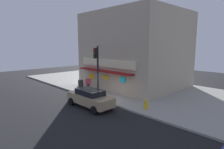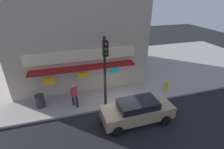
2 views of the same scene
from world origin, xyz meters
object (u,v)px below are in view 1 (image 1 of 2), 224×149
Objects in this scene: fire_hydrant at (146,105)px; trash_can at (81,84)px; pedestrian at (88,84)px; parked_car_tan at (90,98)px; traffic_light at (97,65)px.

trash_can is at bearing 177.21° from fire_hydrant.
fire_hydrant is 0.44× the size of pedestrian.
fire_hydrant is at bearing 34.90° from parked_car_tan.
traffic_light is 1.10× the size of parked_car_tan.
parked_car_tan is at bearing -145.10° from fire_hydrant.
pedestrian reaches higher than parked_car_tan.
traffic_light is 2.85× the size of pedestrian.
pedestrian is 0.39× the size of parked_car_tan.
parked_car_tan is (3.60, -2.46, -0.31)m from pedestrian.
trash_can reaches higher than fire_hydrant.
traffic_light is 5.27m from trash_can.
traffic_light is 5.26× the size of trash_can.
pedestrian is 4.37m from parked_car_tan.
trash_can is 0.21× the size of parked_car_tan.
pedestrian is at bearing 166.83° from traffic_light.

